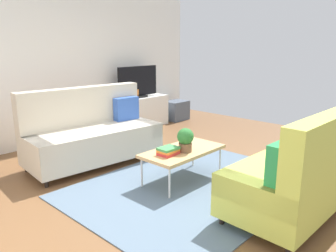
# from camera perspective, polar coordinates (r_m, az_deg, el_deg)

# --- Properties ---
(ground_plane) EXTENTS (7.68, 7.68, 0.00)m
(ground_plane) POSITION_cam_1_polar(r_m,az_deg,el_deg) (4.35, 1.51, -9.37)
(ground_plane) COLOR brown
(wall_far) EXTENTS (6.40, 0.12, 2.90)m
(wall_far) POSITION_cam_1_polar(r_m,az_deg,el_deg) (6.21, -18.50, 10.75)
(wall_far) COLOR white
(wall_far) RESTS_ON ground_plane
(area_rug) EXTENTS (2.90, 2.20, 0.01)m
(area_rug) POSITION_cam_1_polar(r_m,az_deg,el_deg) (4.21, 4.16, -10.16)
(area_rug) COLOR slate
(area_rug) RESTS_ON ground_plane
(couch_beige) EXTENTS (1.97, 1.02, 1.10)m
(couch_beige) POSITION_cam_1_polar(r_m,az_deg,el_deg) (4.99, -12.86, -1.29)
(couch_beige) COLOR beige
(couch_beige) RESTS_ON ground_plane
(couch_green) EXTENTS (1.93, 0.90, 1.10)m
(couch_green) POSITION_cam_1_polar(r_m,az_deg,el_deg) (3.76, 22.36, -6.97)
(couch_green) COLOR #C1CC51
(couch_green) RESTS_ON ground_plane
(coffee_table) EXTENTS (1.10, 0.56, 0.42)m
(coffee_table) POSITION_cam_1_polar(r_m,az_deg,el_deg) (4.22, 2.56, -4.41)
(coffee_table) COLOR tan
(coffee_table) RESTS_ON ground_plane
(tv_console) EXTENTS (1.40, 0.44, 0.64)m
(tv_console) POSITION_cam_1_polar(r_m,az_deg,el_deg) (6.98, -5.19, 2.31)
(tv_console) COLOR silver
(tv_console) RESTS_ON ground_plane
(tv) EXTENTS (1.00, 0.20, 0.64)m
(tv) POSITION_cam_1_polar(r_m,az_deg,el_deg) (6.86, -5.19, 7.46)
(tv) COLOR black
(tv) RESTS_ON tv_console
(storage_trunk) EXTENTS (0.52, 0.40, 0.44)m
(storage_trunk) POSITION_cam_1_polar(r_m,az_deg,el_deg) (7.69, 1.43, 2.69)
(storage_trunk) COLOR #4C5666
(storage_trunk) RESTS_ON ground_plane
(potted_plant) EXTENTS (0.21, 0.21, 0.30)m
(potted_plant) POSITION_cam_1_polar(r_m,az_deg,el_deg) (4.10, 3.00, -2.27)
(potted_plant) COLOR brown
(potted_plant) RESTS_ON coffee_table
(table_book_0) EXTENTS (0.25, 0.19, 0.04)m
(table_book_0) POSITION_cam_1_polar(r_m,az_deg,el_deg) (4.02, 0.05, -4.67)
(table_book_0) COLOR red
(table_book_0) RESTS_ON coffee_table
(table_book_1) EXTENTS (0.25, 0.20, 0.03)m
(table_book_1) POSITION_cam_1_polar(r_m,az_deg,el_deg) (4.01, 0.05, -4.24)
(table_book_1) COLOR orange
(table_book_1) RESTS_ON table_book_0
(table_book_2) EXTENTS (0.25, 0.19, 0.03)m
(table_book_2) POSITION_cam_1_polar(r_m,az_deg,el_deg) (4.00, 0.05, -3.87)
(table_book_2) COLOR #3F8C4C
(table_book_2) RESTS_ON table_book_1
(vase_0) EXTENTS (0.13, 0.13, 0.13)m
(vase_0) POSITION_cam_1_polar(r_m,az_deg,el_deg) (6.58, -9.32, 4.89)
(vase_0) COLOR #B24C4C
(vase_0) RESTS_ON tv_console
(vase_1) EXTENTS (0.10, 0.10, 0.18)m
(vase_1) POSITION_cam_1_polar(r_m,az_deg,el_deg) (6.69, -8.06, 5.30)
(vase_1) COLOR #4C72B2
(vase_1) RESTS_ON tv_console
(bottle_0) EXTENTS (0.04, 0.04, 0.16)m
(bottle_0) POSITION_cam_1_polar(r_m,az_deg,el_deg) (6.72, -6.53, 5.29)
(bottle_0) COLOR purple
(bottle_0) RESTS_ON tv_console
(bottle_1) EXTENTS (0.06, 0.06, 0.20)m
(bottle_1) POSITION_cam_1_polar(r_m,az_deg,el_deg) (6.78, -5.94, 5.56)
(bottle_1) COLOR red
(bottle_1) RESTS_ON tv_console
(bottle_2) EXTENTS (0.05, 0.05, 0.18)m
(bottle_2) POSITION_cam_1_polar(r_m,az_deg,el_deg) (6.85, -5.26, 5.56)
(bottle_2) COLOR orange
(bottle_2) RESTS_ON tv_console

